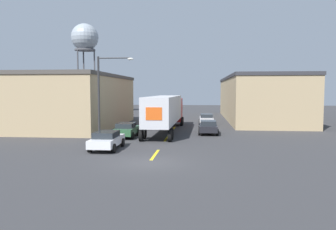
% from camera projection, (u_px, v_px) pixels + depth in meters
% --- Properties ---
extents(ground_plane, '(160.00, 160.00, 0.00)m').
position_uv_depth(ground_plane, '(149.00, 163.00, 19.86)').
color(ground_plane, '#333335').
extents(road_centerline, '(0.20, 19.01, 0.01)m').
position_uv_depth(road_centerline, '(167.00, 138.00, 29.94)').
color(road_centerline, yellow).
rests_on(road_centerline, ground_plane).
extents(warehouse_left, '(11.05, 19.38, 6.28)m').
position_uv_depth(warehouse_left, '(74.00, 101.00, 39.86)').
color(warehouse_left, tan).
rests_on(warehouse_left, ground_plane).
extents(warehouse_right, '(9.45, 27.89, 6.43)m').
position_uv_depth(warehouse_right, '(257.00, 98.00, 49.02)').
color(warehouse_right, tan).
rests_on(warehouse_right, ground_plane).
extents(semi_truck, '(3.07, 16.09, 3.79)m').
position_uv_depth(semi_truck, '(166.00, 110.00, 34.95)').
color(semi_truck, '#B21919').
rests_on(semi_truck, ground_plane).
extents(parked_car_right_far, '(1.95, 4.23, 1.35)m').
position_uv_depth(parked_car_right_far, '(206.00, 119.00, 42.46)').
color(parked_car_right_far, silver).
rests_on(parked_car_right_far, ground_plane).
extents(parked_car_left_far, '(1.95, 4.23, 1.35)m').
position_uv_depth(parked_car_left_far, '(126.00, 129.00, 30.71)').
color(parked_car_left_far, '#2D5B38').
rests_on(parked_car_left_far, ground_plane).
extents(parked_car_right_mid, '(1.95, 4.23, 1.35)m').
position_uv_depth(parked_car_right_mid, '(208.00, 127.00, 33.12)').
color(parked_car_right_mid, black).
rests_on(parked_car_right_mid, ground_plane).
extents(parked_car_left_near, '(1.95, 4.23, 1.35)m').
position_uv_depth(parked_car_left_near, '(107.00, 140.00, 24.32)').
color(parked_car_left_near, silver).
rests_on(parked_car_left_near, ground_plane).
extents(water_tower, '(5.24, 5.24, 17.30)m').
position_uv_depth(water_tower, '(85.00, 39.00, 63.35)').
color(water_tower, '#47474C').
rests_on(water_tower, ground_plane).
extents(street_lamp, '(3.38, 0.32, 7.48)m').
position_uv_depth(street_lamp, '(104.00, 90.00, 30.05)').
color(street_lamp, '#2D2D30').
rests_on(street_lamp, ground_plane).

